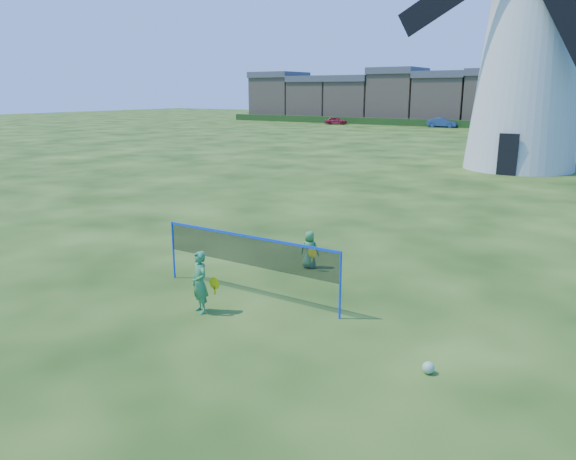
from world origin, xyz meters
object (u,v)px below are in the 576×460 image
at_px(player_boy, 310,250).
at_px(play_ball, 428,368).
at_px(player_girl, 200,282).
at_px(car_right, 442,123).
at_px(car_left, 336,121).
at_px(windmill, 529,54).
at_px(badminton_net, 248,252).

bearing_deg(player_boy, play_ball, 126.09).
bearing_deg(play_ball, player_girl, -178.70).
height_order(player_girl, player_boy, player_girl).
distance_m(play_ball, car_right, 70.43).
distance_m(player_boy, car_left, 68.78).
height_order(car_left, car_right, car_right).
height_order(player_girl, car_left, player_girl).
height_order(windmill, play_ball, windmill).
height_order(player_girl, play_ball, player_girl).
height_order(badminton_net, car_right, badminton_net).
xyz_separation_m(play_ball, car_right, (-21.28, 67.14, 0.54)).
xyz_separation_m(windmill, player_boy, (-0.80, -24.80, -6.54)).
distance_m(windmill, play_ball, 29.90).
distance_m(badminton_net, car_right, 67.85).
relative_size(badminton_net, play_ball, 22.95).
xyz_separation_m(windmill, car_right, (-17.22, 38.34, -6.42)).
relative_size(player_boy, car_left, 0.32).
xyz_separation_m(player_boy, car_right, (-16.42, 63.14, 0.12)).
distance_m(car_left, car_right, 15.56).
distance_m(player_girl, car_right, 69.14).
relative_size(badminton_net, car_left, 1.53).
bearing_deg(player_girl, player_boy, 107.89).
distance_m(windmill, car_left, 49.15).
relative_size(play_ball, car_left, 0.07).
bearing_deg(play_ball, player_boy, 140.52).
xyz_separation_m(badminton_net, player_boy, (0.10, 2.72, -0.61)).
relative_size(badminton_net, player_girl, 3.52).
distance_m(player_girl, player_boy, 4.14).
xyz_separation_m(windmill, player_girl, (-1.21, -28.92, -6.35)).
bearing_deg(player_boy, player_girl, 69.92).
bearing_deg(car_left, badminton_net, -171.25).
relative_size(windmill, player_girl, 14.32).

